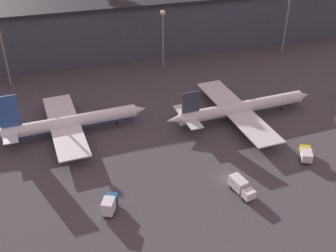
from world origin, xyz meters
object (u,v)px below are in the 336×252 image
Objects in this scene: service_vehicle_3 at (109,204)px; service_vehicle_5 at (241,186)px; service_vehicle_4 at (306,154)px; airplane_2 at (241,108)px; airplane_1 at (69,123)px.

service_vehicle_3 is 29.13m from service_vehicle_5.
service_vehicle_4 is 0.86× the size of service_vehicle_5.
service_vehicle_5 is at bearing -118.43° from airplane_2.
airplane_1 is at bearing 169.04° from airplane_2.
airplane_1 is 5.84× the size of service_vehicle_5.
airplane_1 is at bearing -148.79° from service_vehicle_5.
service_vehicle_3 is (-42.70, -27.66, -1.17)m from airplane_2.
service_vehicle_4 is (55.10, -28.90, -1.70)m from airplane_1.
service_vehicle_5 is (-20.90, -6.98, 0.28)m from service_vehicle_4.
airplane_2 is 32.98m from service_vehicle_5.
airplane_1 reaches higher than service_vehicle_5.
airplane_2 is at bearing -32.30° from service_vehicle_3.
service_vehicle_4 is 22.04m from service_vehicle_5.
airplane_2 reaches higher than service_vehicle_4.
service_vehicle_5 is at bearing -50.32° from airplane_1.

